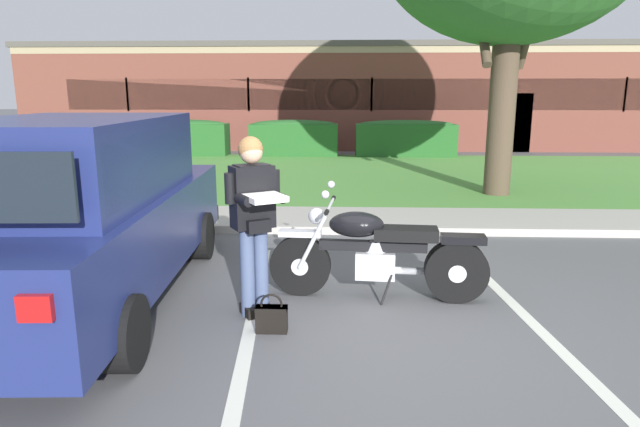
% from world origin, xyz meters
% --- Properties ---
extents(ground_plane, '(140.00, 140.00, 0.00)m').
position_xyz_m(ground_plane, '(0.00, 0.00, 0.00)').
color(ground_plane, '#565659').
extents(curb_strip, '(60.00, 0.20, 0.12)m').
position_xyz_m(curb_strip, '(0.00, 3.36, 0.06)').
color(curb_strip, '#ADA89E').
rests_on(curb_strip, ground).
extents(concrete_walk, '(60.00, 1.50, 0.08)m').
position_xyz_m(concrete_walk, '(0.00, 4.21, 0.04)').
color(concrete_walk, '#ADA89E').
rests_on(concrete_walk, ground).
extents(grass_lawn, '(60.00, 8.76, 0.06)m').
position_xyz_m(grass_lawn, '(0.00, 9.34, 0.03)').
color(grass_lawn, '#518E3D').
rests_on(grass_lawn, ground).
extents(stall_stripe_0, '(0.48, 4.40, 0.01)m').
position_xyz_m(stall_stripe_0, '(-1.14, 0.20, 0.00)').
color(stall_stripe_0, silver).
rests_on(stall_stripe_0, ground).
extents(stall_stripe_1, '(0.48, 4.40, 0.01)m').
position_xyz_m(stall_stripe_1, '(1.47, 0.20, 0.00)').
color(stall_stripe_1, silver).
rests_on(stall_stripe_1, ground).
extents(motorcycle, '(2.24, 0.82, 1.18)m').
position_xyz_m(motorcycle, '(0.16, 0.69, 0.48)').
color(motorcycle, black).
rests_on(motorcycle, ground).
extents(rider_person, '(0.60, 0.67, 1.70)m').
position_xyz_m(rider_person, '(-1.11, 0.21, 1.01)').
color(rider_person, black).
rests_on(rider_person, ground).
extents(handbag, '(0.28, 0.13, 0.36)m').
position_xyz_m(handbag, '(-0.91, -0.18, 0.14)').
color(handbag, black).
rests_on(handbag, ground).
extents(parked_suv_adjacent, '(2.21, 4.93, 1.86)m').
position_xyz_m(parked_suv_adjacent, '(-2.91, 0.46, 0.96)').
color(parked_suv_adjacent, navy).
rests_on(parked_suv_adjacent, ground).
extents(hedge_left, '(2.92, 0.90, 1.24)m').
position_xyz_m(hedge_left, '(-5.62, 13.55, 0.65)').
color(hedge_left, '#235623').
rests_on(hedge_left, ground).
extents(hedge_center_left, '(2.91, 0.90, 1.24)m').
position_xyz_m(hedge_center_left, '(-1.92, 13.55, 0.65)').
color(hedge_center_left, '#235623').
rests_on(hedge_center_left, ground).
extents(hedge_center_right, '(3.28, 0.90, 1.24)m').
position_xyz_m(hedge_center_right, '(1.78, 13.55, 0.65)').
color(hedge_center_right, '#235623').
rests_on(hedge_center_right, ground).
extents(brick_building, '(26.58, 9.12, 3.94)m').
position_xyz_m(brick_building, '(0.73, 19.95, 1.97)').
color(brick_building, brown).
rests_on(brick_building, ground).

